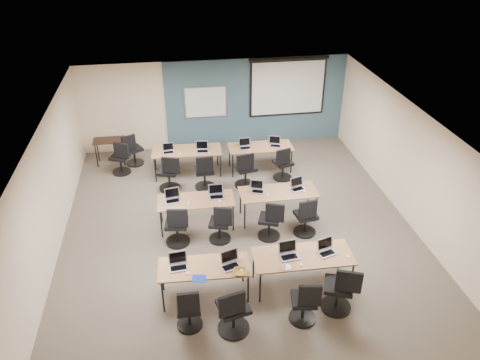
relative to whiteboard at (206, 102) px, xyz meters
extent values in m
cube|color=#6B6354|center=(0.30, -4.43, -1.45)|extent=(8.00, 9.00, 0.02)
cube|color=white|center=(0.30, -4.43, 1.25)|extent=(8.00, 9.00, 0.02)
cube|color=beige|center=(0.30, 0.07, -0.10)|extent=(8.00, 0.04, 2.70)
cube|color=beige|center=(0.30, -8.93, -0.10)|extent=(8.00, 0.04, 2.70)
cube|color=beige|center=(-3.70, -4.43, -0.10)|extent=(0.04, 9.00, 2.70)
cube|color=beige|center=(4.30, -4.43, -0.10)|extent=(0.04, 9.00, 2.70)
cube|color=#3D5977|center=(1.55, 0.04, -0.10)|extent=(5.50, 0.04, 2.70)
cube|color=#9FA7B2|center=(0.00, 0.00, 0.00)|extent=(1.28, 0.02, 0.98)
cube|color=white|center=(0.00, -0.01, 0.00)|extent=(1.20, 0.02, 0.90)
cube|color=black|center=(2.50, -0.02, 0.35)|extent=(2.32, 0.03, 1.82)
cube|color=white|center=(2.50, -0.03, 0.31)|extent=(2.20, 0.02, 1.62)
cylinder|color=black|center=(2.50, -0.03, 1.19)|extent=(2.40, 0.10, 0.10)
cube|color=brown|center=(-0.69, -6.53, -0.73)|extent=(1.69, 0.71, 0.03)
cylinder|color=black|center=(-1.47, -6.83, -1.10)|extent=(0.04, 0.04, 0.70)
cylinder|color=black|center=(0.10, -6.83, -1.10)|extent=(0.04, 0.04, 0.70)
cylinder|color=black|center=(-1.47, -6.24, -1.10)|extent=(0.04, 0.04, 0.70)
cylinder|color=black|center=(0.10, -6.24, -1.10)|extent=(0.04, 0.04, 0.70)
cube|color=brown|center=(1.21, -6.52, -0.73)|extent=(1.91, 0.80, 0.03)
cylinder|color=black|center=(0.32, -6.86, -1.10)|extent=(0.04, 0.04, 0.70)
cylinder|color=black|center=(2.11, -6.86, -1.10)|extent=(0.04, 0.04, 0.70)
cylinder|color=black|center=(0.32, -6.18, -1.10)|extent=(0.04, 0.04, 0.70)
cylinder|color=black|center=(2.11, -6.18, -1.10)|extent=(0.04, 0.04, 0.70)
cube|color=olive|center=(-0.66, -4.22, -0.73)|extent=(1.75, 0.73, 0.03)
cylinder|color=black|center=(-1.47, -4.53, -1.10)|extent=(0.04, 0.04, 0.70)
cylinder|color=black|center=(0.16, -4.53, -1.10)|extent=(0.04, 0.04, 0.70)
cylinder|color=black|center=(-1.47, -3.92, -1.10)|extent=(0.04, 0.04, 0.70)
cylinder|color=black|center=(0.16, -3.92, -1.10)|extent=(0.04, 0.04, 0.70)
cube|color=brown|center=(1.28, -4.17, -0.73)|extent=(1.82, 0.76, 0.03)
cylinder|color=black|center=(0.43, -4.49, -1.10)|extent=(0.04, 0.04, 0.70)
cylinder|color=black|center=(2.13, -4.49, -1.10)|extent=(0.04, 0.04, 0.70)
cylinder|color=black|center=(0.43, -3.85, -1.10)|extent=(0.04, 0.04, 0.70)
cylinder|color=black|center=(2.13, -3.85, -1.10)|extent=(0.04, 0.04, 0.70)
cube|color=#A26C31|center=(-0.71, -1.67, -0.73)|extent=(1.89, 0.79, 0.03)
cylinder|color=black|center=(-1.59, -2.00, -1.10)|extent=(0.04, 0.04, 0.70)
cylinder|color=black|center=(0.18, -2.00, -1.10)|extent=(0.04, 0.04, 0.70)
cylinder|color=black|center=(-1.59, -1.33, -1.10)|extent=(0.04, 0.04, 0.70)
cylinder|color=black|center=(0.18, -1.33, -1.10)|extent=(0.04, 0.04, 0.70)
cube|color=brown|center=(1.33, -1.76, -0.73)|extent=(1.78, 0.74, 0.03)
cylinder|color=black|center=(0.51, -2.07, -1.10)|extent=(0.04, 0.04, 0.70)
cylinder|color=black|center=(2.16, -2.07, -1.10)|extent=(0.04, 0.04, 0.70)
cylinder|color=black|center=(0.51, -1.45, -1.10)|extent=(0.04, 0.04, 0.70)
cylinder|color=black|center=(2.16, -1.45, -1.10)|extent=(0.04, 0.04, 0.70)
cube|color=silver|center=(-1.15, -6.50, -0.71)|extent=(0.34, 0.25, 0.02)
cube|color=black|center=(-1.15, -6.52, -0.70)|extent=(0.29, 0.14, 0.00)
cube|color=silver|center=(-1.15, -6.37, -0.58)|extent=(0.34, 0.06, 0.24)
cube|color=black|center=(-1.15, -6.38, -0.58)|extent=(0.30, 0.04, 0.19)
ellipsoid|color=white|center=(-0.99, -6.68, -0.71)|extent=(0.09, 0.11, 0.03)
cylinder|color=black|center=(-1.03, -7.23, -1.42)|extent=(0.46, 0.46, 0.05)
cylinder|color=black|center=(-1.03, -7.23, -1.25)|extent=(0.06, 0.06, 0.41)
cube|color=black|center=(-1.03, -7.23, -1.00)|extent=(0.41, 0.41, 0.08)
cube|color=black|center=(-1.03, -7.42, -0.72)|extent=(0.37, 0.06, 0.44)
cube|color=#A7A7AE|center=(-0.20, -6.62, -0.71)|extent=(0.35, 0.26, 0.02)
cube|color=black|center=(-0.20, -6.64, -0.70)|extent=(0.30, 0.15, 0.00)
cube|color=#A7A7AE|center=(-0.20, -6.48, -0.58)|extent=(0.35, 0.06, 0.24)
cube|color=black|center=(-0.20, -6.49, -0.58)|extent=(0.31, 0.05, 0.20)
ellipsoid|color=white|center=(-0.01, -6.75, -0.71)|extent=(0.06, 0.09, 0.03)
cylinder|color=black|center=(-0.27, -7.44, -1.42)|extent=(0.57, 0.57, 0.05)
cylinder|color=black|center=(-0.27, -7.44, -1.20)|extent=(0.06, 0.06, 0.50)
cube|color=black|center=(-0.27, -7.44, -0.91)|extent=(0.50, 0.50, 0.08)
cube|color=black|center=(-0.32, -7.66, -0.63)|extent=(0.46, 0.06, 0.44)
cube|color=silver|center=(0.94, -6.53, -0.71)|extent=(0.36, 0.26, 0.02)
cube|color=black|center=(0.94, -6.55, -0.70)|extent=(0.31, 0.15, 0.00)
cube|color=silver|center=(0.94, -6.39, -0.57)|extent=(0.36, 0.07, 0.25)
cube|color=black|center=(0.94, -6.39, -0.57)|extent=(0.32, 0.05, 0.20)
ellipsoid|color=white|center=(1.10, -6.79, -0.71)|extent=(0.08, 0.10, 0.03)
cylinder|color=black|center=(1.00, -7.40, -1.42)|extent=(0.49, 0.49, 0.05)
cylinder|color=black|center=(1.00, -7.40, -1.23)|extent=(0.06, 0.06, 0.44)
cube|color=black|center=(1.00, -7.40, -0.97)|extent=(0.44, 0.44, 0.08)
cube|color=black|center=(1.03, -7.60, -0.69)|extent=(0.40, 0.06, 0.44)
cube|color=#ADADB6|center=(1.68, -6.53, -0.71)|extent=(0.34, 0.25, 0.02)
cube|color=black|center=(1.68, -6.55, -0.70)|extent=(0.29, 0.14, 0.00)
cube|color=#ADADB6|center=(1.68, -6.40, -0.58)|extent=(0.34, 0.06, 0.23)
cube|color=black|center=(1.68, -6.41, -0.58)|extent=(0.30, 0.04, 0.19)
ellipsoid|color=white|center=(2.05, -6.70, -0.71)|extent=(0.07, 0.10, 0.03)
cylinder|color=black|center=(1.69, -7.23, -1.42)|extent=(0.57, 0.57, 0.05)
cylinder|color=black|center=(1.69, -7.23, -1.20)|extent=(0.06, 0.06, 0.50)
cube|color=black|center=(1.69, -7.23, -0.91)|extent=(0.50, 0.50, 0.08)
cube|color=black|center=(1.77, -7.44, -0.63)|extent=(0.46, 0.06, 0.44)
cube|color=silver|center=(-1.18, -4.20, -0.71)|extent=(0.34, 0.25, 0.02)
cube|color=black|center=(-1.18, -4.22, -0.70)|extent=(0.29, 0.15, 0.00)
cube|color=silver|center=(-1.18, -4.07, -0.58)|extent=(0.34, 0.06, 0.24)
cube|color=black|center=(-1.18, -4.08, -0.58)|extent=(0.30, 0.05, 0.19)
ellipsoid|color=white|center=(-0.83, -4.34, -0.71)|extent=(0.07, 0.10, 0.03)
cylinder|color=black|center=(-1.13, -4.78, -1.42)|extent=(0.54, 0.54, 0.05)
cylinder|color=black|center=(-1.13, -4.78, -1.21)|extent=(0.06, 0.06, 0.48)
cube|color=black|center=(-1.13, -4.78, -0.93)|extent=(0.48, 0.48, 0.08)
cube|color=black|center=(-1.10, -4.99, -0.65)|extent=(0.44, 0.06, 0.44)
cube|color=silver|center=(-0.18, -4.19, -0.71)|extent=(0.34, 0.25, 0.02)
cube|color=black|center=(-0.18, -4.21, -0.70)|extent=(0.29, 0.14, 0.00)
cube|color=silver|center=(-0.18, -4.06, -0.58)|extent=(0.34, 0.06, 0.24)
cube|color=black|center=(-0.18, -4.07, -0.58)|extent=(0.30, 0.04, 0.19)
ellipsoid|color=white|center=(-0.12, -4.37, -0.71)|extent=(0.07, 0.10, 0.03)
cylinder|color=black|center=(-0.19, -4.83, -1.42)|extent=(0.49, 0.49, 0.05)
cylinder|color=black|center=(-0.19, -4.83, -1.23)|extent=(0.06, 0.06, 0.43)
cube|color=black|center=(-0.19, -4.83, -0.98)|extent=(0.43, 0.43, 0.08)
cube|color=black|center=(-0.14, -5.01, -0.70)|extent=(0.39, 0.06, 0.44)
cube|color=#BABAC5|center=(0.80, -4.11, -0.71)|extent=(0.30, 0.22, 0.02)
cube|color=black|center=(0.80, -4.13, -0.70)|extent=(0.26, 0.13, 0.00)
cube|color=#BABAC5|center=(0.80, -3.99, -0.59)|extent=(0.30, 0.06, 0.21)
cube|color=black|center=(0.80, -3.99, -0.59)|extent=(0.27, 0.04, 0.17)
ellipsoid|color=white|center=(1.00, -4.30, -0.71)|extent=(0.07, 0.11, 0.04)
cylinder|color=black|center=(0.92, -4.89, -1.42)|extent=(0.51, 0.51, 0.05)
cylinder|color=black|center=(0.92, -4.89, -1.22)|extent=(0.06, 0.06, 0.45)
cube|color=black|center=(0.92, -4.89, -0.96)|extent=(0.45, 0.45, 0.08)
cube|color=black|center=(0.99, -5.08, -0.68)|extent=(0.41, 0.06, 0.44)
cube|color=silver|center=(1.75, -4.16, -0.71)|extent=(0.33, 0.24, 0.02)
cube|color=black|center=(1.75, -4.18, -0.70)|extent=(0.28, 0.14, 0.00)
cube|color=silver|center=(1.75, -4.02, -0.58)|extent=(0.33, 0.06, 0.23)
cube|color=black|center=(1.75, -4.03, -0.58)|extent=(0.29, 0.04, 0.19)
ellipsoid|color=white|center=(1.88, -4.27, -0.71)|extent=(0.09, 0.12, 0.04)
cylinder|color=black|center=(1.76, -4.88, -1.42)|extent=(0.51, 0.51, 0.05)
cylinder|color=black|center=(1.76, -4.88, -1.22)|extent=(0.06, 0.06, 0.45)
cube|color=black|center=(1.76, -4.88, -0.96)|extent=(0.45, 0.45, 0.08)
cube|color=black|center=(1.73, -5.08, -0.68)|extent=(0.41, 0.06, 0.44)
cube|color=silver|center=(-1.20, -1.74, -0.71)|extent=(0.30, 0.22, 0.02)
cube|color=black|center=(-1.20, -1.76, -0.70)|extent=(0.26, 0.13, 0.00)
cube|color=silver|center=(-1.20, -1.62, -0.59)|extent=(0.30, 0.06, 0.21)
cube|color=black|center=(-1.20, -1.63, -0.59)|extent=(0.27, 0.04, 0.17)
ellipsoid|color=white|center=(-0.89, -1.88, -0.71)|extent=(0.08, 0.11, 0.03)
cylinder|color=black|center=(-1.24, -2.42, -1.42)|extent=(0.56, 0.56, 0.05)
cylinder|color=black|center=(-1.24, -2.42, -1.20)|extent=(0.06, 0.06, 0.50)
cube|color=black|center=(-1.24, -2.42, -0.91)|extent=(0.50, 0.50, 0.08)
cube|color=black|center=(-1.17, -2.64, -0.63)|extent=(0.45, 0.06, 0.44)
cube|color=silver|center=(-0.29, -1.82, -0.71)|extent=(0.33, 0.24, 0.02)
cube|color=black|center=(-0.29, -1.84, -0.70)|extent=(0.28, 0.14, 0.00)
cube|color=silver|center=(-0.29, -1.69, -0.58)|extent=(0.33, 0.06, 0.23)
cube|color=black|center=(-0.29, -1.70, -0.58)|extent=(0.29, 0.04, 0.19)
ellipsoid|color=white|center=(-0.12, -1.95, -0.71)|extent=(0.08, 0.10, 0.03)
cylinder|color=black|center=(-0.31, -2.49, -1.42)|extent=(0.54, 0.54, 0.05)
cylinder|color=black|center=(-0.31, -2.49, -1.21)|extent=(0.06, 0.06, 0.48)
cube|color=black|center=(-0.31, -2.49, -0.93)|extent=(0.48, 0.48, 0.08)
cube|color=black|center=(-0.31, -2.71, -0.65)|extent=(0.44, 0.06, 0.44)
cube|color=#B1B1BA|center=(0.90, -1.81, -0.71)|extent=(0.33, 0.24, 0.02)
cube|color=black|center=(0.90, -1.83, -0.70)|extent=(0.28, 0.14, 0.00)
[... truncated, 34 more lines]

